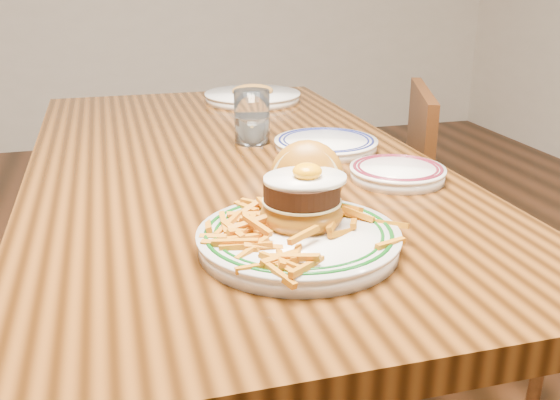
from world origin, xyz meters
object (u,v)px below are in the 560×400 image
object	(u,v)px
side_plate	(397,172)
table	(231,195)
main_plate	(300,220)
chair_right	(453,228)

from	to	relation	value
side_plate	table	bearing A→B (deg)	155.06
main_plate	side_plate	bearing A→B (deg)	65.17
table	side_plate	bearing A→B (deg)	-39.34
chair_right	main_plate	world-z (taller)	main_plate
table	main_plate	xyz separation A→B (m)	(0.01, -0.48, 0.13)
table	chair_right	size ratio (longest dim) A/B	1.90
table	main_plate	size ratio (longest dim) A/B	5.00
chair_right	side_plate	distance (m)	0.62
table	main_plate	distance (m)	0.50
chair_right	side_plate	size ratio (longest dim) A/B	4.30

